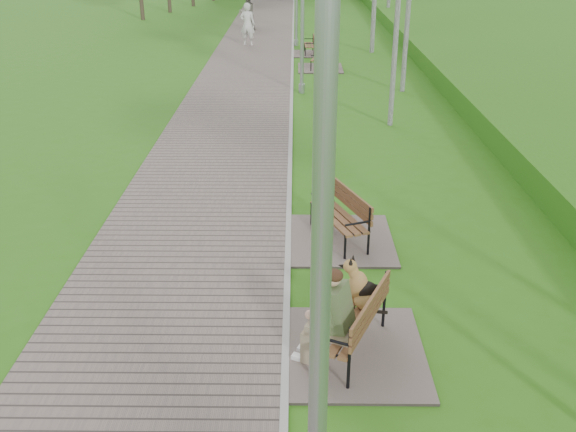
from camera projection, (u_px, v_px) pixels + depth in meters
name	position (u px, v px, depth m)	size (l,w,h in m)	color
walkway	(247.00, 70.00, 25.04)	(3.50, 67.00, 0.04)	#685B54
kerb	(292.00, 70.00, 25.02)	(0.10, 67.00, 0.05)	#999993
bench_main	(348.00, 326.00, 8.31)	(1.87, 2.08, 1.63)	#685B54
bench_second	(339.00, 230.00, 11.48)	(1.88, 2.08, 1.15)	#685B54
bench_third	(319.00, 64.00, 25.24)	(1.75, 1.94, 1.07)	#685B54
bench_far	(309.00, 50.00, 28.05)	(1.60, 1.78, 0.98)	#685B54
lamp_post_near	(318.00, 384.00, 4.08)	(0.21, 0.21, 5.43)	#989AA0
lamp_post_second	(302.00, 16.00, 20.64)	(0.21, 0.21, 5.37)	#989AA0
pedestrian_near	(248.00, 24.00, 29.73)	(0.71, 0.46, 1.94)	silver
pedestrian_far	(248.00, 12.00, 34.07)	(0.91, 0.71, 1.87)	gray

